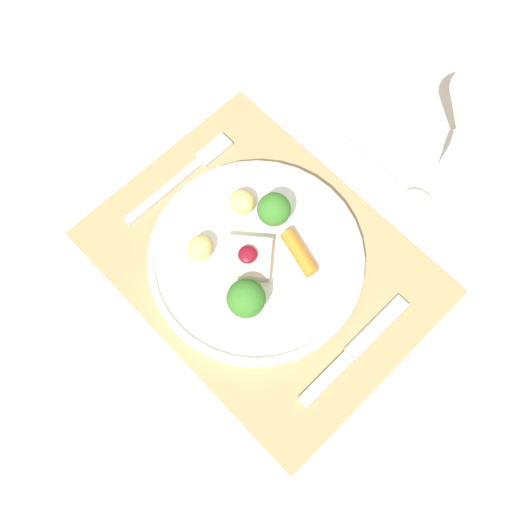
{
  "coord_description": "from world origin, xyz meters",
  "views": [
    {
      "loc": [
        0.19,
        -0.2,
        1.54
      ],
      "look_at": [
        -0.01,
        -0.01,
        0.78
      ],
      "focal_mm": 42.0,
      "sensor_mm": 36.0,
      "label": 1
    }
  ],
  "objects_px": {
    "wine_glass_near": "(469,118)",
    "spoon": "(407,193)",
    "dinner_plate": "(255,257)",
    "knife": "(347,357)",
    "fork": "(186,173)"
  },
  "relations": [
    {
      "from": "dinner_plate",
      "to": "knife",
      "type": "relative_size",
      "value": 1.52
    },
    {
      "from": "dinner_plate",
      "to": "wine_glass_near",
      "type": "height_order",
      "value": "wine_glass_near"
    },
    {
      "from": "spoon",
      "to": "wine_glass_near",
      "type": "height_order",
      "value": "wine_glass_near"
    },
    {
      "from": "wine_glass_near",
      "to": "spoon",
      "type": "bearing_deg",
      "value": -95.17
    },
    {
      "from": "knife",
      "to": "spoon",
      "type": "distance_m",
      "value": 0.26
    },
    {
      "from": "knife",
      "to": "wine_glass_near",
      "type": "distance_m",
      "value": 0.34
    },
    {
      "from": "dinner_plate",
      "to": "spoon",
      "type": "xyz_separation_m",
      "value": [
        0.08,
        0.23,
        -0.01
      ]
    },
    {
      "from": "dinner_plate",
      "to": "knife",
      "type": "bearing_deg",
      "value": -2.26
    },
    {
      "from": "dinner_plate",
      "to": "knife",
      "type": "distance_m",
      "value": 0.18
    },
    {
      "from": "dinner_plate",
      "to": "fork",
      "type": "distance_m",
      "value": 0.17
    },
    {
      "from": "fork",
      "to": "knife",
      "type": "bearing_deg",
      "value": -6.08
    },
    {
      "from": "fork",
      "to": "knife",
      "type": "xyz_separation_m",
      "value": [
        0.35,
        -0.03,
        0.0
      ]
    },
    {
      "from": "dinner_plate",
      "to": "knife",
      "type": "height_order",
      "value": "dinner_plate"
    },
    {
      "from": "fork",
      "to": "wine_glass_near",
      "type": "height_order",
      "value": "wine_glass_near"
    },
    {
      "from": "knife",
      "to": "fork",
      "type": "bearing_deg",
      "value": 175.63
    }
  ]
}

